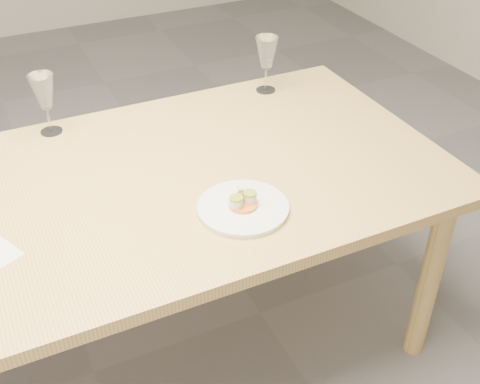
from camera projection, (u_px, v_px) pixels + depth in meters
name	position (u px, v px, depth m)	size (l,w,h in m)	color
ground	(94.00, 372.00, 2.15)	(7.00, 7.00, 0.00)	slate
dining_table	(61.00, 223.00, 1.75)	(2.40, 1.00, 0.75)	#D9AF5E
dinner_plate	(243.00, 207.00, 1.68)	(0.26, 0.26, 0.07)	white
wine_glass_2	(44.00, 93.00, 1.96)	(0.08, 0.08, 0.21)	white
wine_glass_3	(267.00, 54.00, 2.22)	(0.09, 0.09, 0.21)	white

